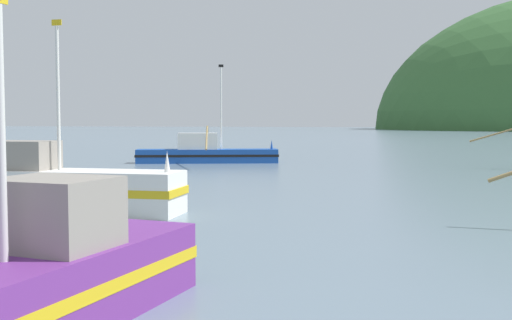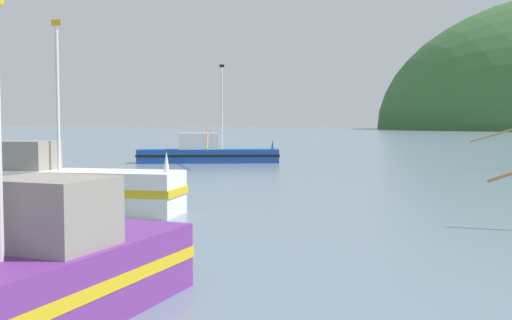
# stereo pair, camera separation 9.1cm
# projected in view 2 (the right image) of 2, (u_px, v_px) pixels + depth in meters

# --- Properties ---
(fishing_boat_white) EXTENTS (9.45, 2.29, 6.56)m
(fishing_boat_white) POSITION_uv_depth(u_px,v_px,m) (46.00, 186.00, 21.53)
(fishing_boat_white) COLOR white
(fishing_boat_white) RESTS_ON ground
(fishing_boat_blue) EXTENTS (10.60, 13.54, 7.29)m
(fishing_boat_blue) POSITION_uv_depth(u_px,v_px,m) (207.00, 153.00, 46.39)
(fishing_boat_blue) COLOR #19479E
(fishing_boat_blue) RESTS_ON ground
(fishing_boat_purple) EXTENTS (2.88, 7.01, 4.95)m
(fishing_boat_purple) POSITION_uv_depth(u_px,v_px,m) (28.00, 283.00, 9.18)
(fishing_boat_purple) COLOR #6B2D84
(fishing_boat_purple) RESTS_ON ground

